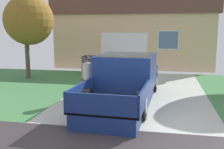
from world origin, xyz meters
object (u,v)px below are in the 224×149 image
Objects in this scene: person_with_hat at (87,75)px; neighbor_tree at (28,19)px; pickup_truck at (126,80)px; handbag at (81,99)px; house_with_garage at (136,33)px; wheeled_trash_bin at (89,64)px.

person_with_hat is 0.39× the size of neighbor_tree.
pickup_truck is 13.35× the size of handbag.
handbag is 0.04× the size of house_with_garage.
handbag is at bearing -118.16° from person_with_hat.
pickup_truck is 3.51× the size of person_with_hat.
pickup_truck is at bearing -61.31° from wheeled_trash_bin.
handbag is 0.10× the size of neighbor_tree.
pickup_truck is at bearing 22.00° from handbag.
person_with_hat is 3.80× the size of handbag.
handbag is 10.70m from house_with_garage.
person_with_hat is 1.57× the size of wheeled_trash_bin.
house_with_garage reaches higher than wheeled_trash_bin.
pickup_truck is 0.55× the size of house_with_garage.
pickup_truck reaches higher than person_with_hat.
house_with_garage is at bearing 90.53° from person_with_hat.
person_with_hat is at bearing -93.15° from house_with_garage.
handbag is at bearing -46.05° from neighbor_tree.
pickup_truck is 5.89m from wheeled_trash_bin.
person_with_hat is 5.70m from wheeled_trash_bin.
person_with_hat is at bearing -42.87° from neighbor_tree.
pickup_truck is at bearing 17.57° from person_with_hat.
wheeled_trash_bin is (-1.35, 5.76, 0.42)m from handbag.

